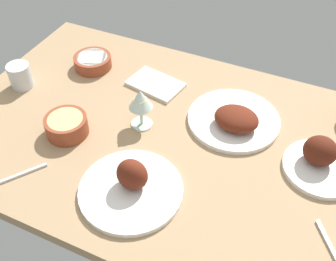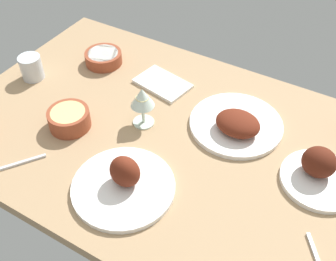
{
  "view_description": "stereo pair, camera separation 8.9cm",
  "coord_description": "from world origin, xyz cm",
  "views": [
    {
      "loc": [
        -37.72,
        82.06,
        94.96
      ],
      "look_at": [
        0.0,
        0.0,
        6.0
      ],
      "focal_mm": 43.35,
      "sensor_mm": 36.0,
      "label": 1
    },
    {
      "loc": [
        -45.65,
        77.92,
        94.96
      ],
      "look_at": [
        0.0,
        0.0,
        6.0
      ],
      "focal_mm": 43.35,
      "sensor_mm": 36.0,
      "label": 2
    }
  ],
  "objects": [
    {
      "name": "fork_loose",
      "position": [
        -53.88,
        20.56,
        4.4
      ],
      "size": [
        11.41,
        16.1,
        0.8
      ],
      "primitive_type": "cube",
      "rotation": [
        0.0,
        0.0,
        2.17
      ],
      "color": "silver",
      "rests_on": "dining_table"
    },
    {
      "name": "bowl_cream",
      "position": [
        41.08,
        -21.4,
        6.53
      ],
      "size": [
        13.98,
        13.98,
        4.6
      ],
      "color": "brown",
      "rests_on": "dining_table"
    },
    {
      "name": "spoon_loose",
      "position": [
        32.03,
        33.09,
        4.4
      ],
      "size": [
        10.51,
        14.28,
        0.8
      ],
      "primitive_type": "cube",
      "rotation": [
        0.0,
        0.0,
        0.95
      ],
      "color": "silver",
      "rests_on": "dining_table"
    },
    {
      "name": "plate_far_side",
      "position": [
        -17.45,
        -13.34,
        6.31
      ],
      "size": [
        29.98,
        29.98,
        7.58
      ],
      "color": "white",
      "rests_on": "dining_table"
    },
    {
      "name": "water_tumbler",
      "position": [
        57.89,
        -0.96,
        8.41
      ],
      "size": [
        7.98,
        7.98,
        8.81
      ],
      "primitive_type": "cylinder",
      "color": "silver",
      "rests_on": "dining_table"
    },
    {
      "name": "dining_table",
      "position": [
        0.0,
        0.0,
        2.0
      ],
      "size": [
        140.0,
        90.0,
        4.0
      ],
      "primitive_type": "cube",
      "color": "tan",
      "rests_on": "ground"
    },
    {
      "name": "folded_napkin",
      "position": [
        14.58,
        -21.04,
        4.6
      ],
      "size": [
        21.01,
        15.66,
        1.2
      ],
      "primitive_type": "cube",
      "rotation": [
        0.0,
        0.0,
        -0.19
      ],
      "color": "white",
      "rests_on": "dining_table"
    },
    {
      "name": "wine_glass",
      "position": [
        9.77,
        -0.93,
        13.93
      ],
      "size": [
        7.6,
        7.6,
        14.0
      ],
      "color": "silver",
      "rests_on": "dining_table"
    },
    {
      "name": "plate_near_viewer",
      "position": [
        -0.11,
        24.09,
        6.43
      ],
      "size": [
        28.97,
        28.97,
        10.79
      ],
      "color": "white",
      "rests_on": "dining_table"
    },
    {
      "name": "plate_center_main",
      "position": [
        -45.46,
        -6.31,
        7.26
      ],
      "size": [
        22.24,
        22.24,
        10.33
      ],
      "color": "white",
      "rests_on": "dining_table"
    },
    {
      "name": "bowl_potatoes",
      "position": [
        29.33,
        12.29,
        7.28
      ],
      "size": [
        13.33,
        13.33,
        6.06
      ],
      "color": "brown",
      "rests_on": "dining_table"
    }
  ]
}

